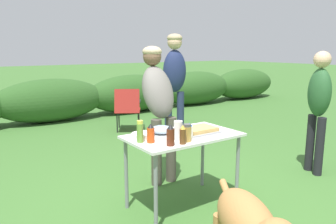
{
  "coord_description": "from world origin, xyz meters",
  "views": [
    {
      "loc": [
        -1.87,
        -2.46,
        1.56
      ],
      "look_at": [
        0.1,
        0.4,
        0.89
      ],
      "focal_mm": 35.0,
      "sensor_mm": 36.0,
      "label": 1
    }
  ],
  "objects": [
    {
      "name": "relish_jar",
      "position": [
        -0.47,
        0.01,
        0.84
      ],
      "size": [
        0.06,
        0.06,
        0.2
      ],
      "color": "olive",
      "rests_on": "folding_table"
    },
    {
      "name": "food_tray",
      "position": [
        0.17,
        -0.03,
        0.77
      ],
      "size": [
        0.37,
        0.28,
        0.06
      ],
      "color": "#9E9EA3",
      "rests_on": "folding_table"
    },
    {
      "name": "hot_sauce_bottle",
      "position": [
        -0.4,
        -0.05,
        0.82
      ],
      "size": [
        0.07,
        0.07,
        0.17
      ],
      "color": "#CC4214",
      "rests_on": "folding_table"
    },
    {
      "name": "spice_jar",
      "position": [
        -0.11,
        -0.21,
        0.82
      ],
      "size": [
        0.08,
        0.08,
        0.16
      ],
      "color": "#B2893D",
      "rests_on": "folding_table"
    },
    {
      "name": "beer_bottle",
      "position": [
        -0.19,
        -0.25,
        0.82
      ],
      "size": [
        0.06,
        0.06,
        0.17
      ],
      "color": "brown",
      "rests_on": "folding_table"
    },
    {
      "name": "standing_person_with_beanie",
      "position": [
        1.27,
        1.92,
        1.13
      ],
      "size": [
        0.46,
        0.4,
        1.8
      ],
      "rotation": [
        0.0,
        0.0,
        -0.4
      ],
      "color": "#232D4C",
      "rests_on": "ground"
    },
    {
      "name": "standing_person_in_gray_fleece",
      "position": [
        0.16,
        0.69,
        0.99
      ],
      "size": [
        0.38,
        0.49,
        1.59
      ],
      "rotation": [
        0.0,
        0.0,
        0.01
      ],
      "color": "#4C473D",
      "rests_on": "ground"
    },
    {
      "name": "plate_stack",
      "position": [
        -0.38,
        0.12,
        0.76
      ],
      "size": [
        0.21,
        0.21,
        0.05
      ],
      "primitive_type": "cylinder",
      "color": "white",
      "rests_on": "folding_table"
    },
    {
      "name": "shrub_hedge",
      "position": [
        0.0,
        4.72,
        0.47
      ],
      "size": [
        14.4,
        0.9,
        0.93
      ],
      "color": "#2D5623",
      "rests_on": "ground"
    },
    {
      "name": "paper_cup_stack",
      "position": [
        -0.14,
        -0.11,
        0.83
      ],
      "size": [
        0.08,
        0.08,
        0.18
      ],
      "primitive_type": "cylinder",
      "color": "white",
      "rests_on": "folding_table"
    },
    {
      "name": "ground_plane",
      "position": [
        0.0,
        0.0,
        0.0
      ],
      "size": [
        60.0,
        60.0,
        0.0
      ],
      "primitive_type": "plane",
      "color": "#3D6B2D"
    },
    {
      "name": "bbq_sauce_bottle",
      "position": [
        -0.31,
        -0.23,
        0.83
      ],
      "size": [
        0.07,
        0.07,
        0.19
      ],
      "color": "#562314",
      "rests_on": "folding_table"
    },
    {
      "name": "standing_person_in_red_jacket",
      "position": [
        1.92,
        -0.23,
        0.93
      ],
      "size": [
        0.34,
        0.39,
        1.54
      ],
      "rotation": [
        0.0,
        0.0,
        -1.94
      ],
      "color": "black",
      "rests_on": "ground"
    },
    {
      "name": "mayo_bottle",
      "position": [
        -0.04,
        -0.15,
        0.81
      ],
      "size": [
        0.06,
        0.06,
        0.15
      ],
      "color": "silver",
      "rests_on": "folding_table"
    },
    {
      "name": "camp_chair_green_behind_table",
      "position": [
        0.97,
        3.02,
        0.47
      ],
      "size": [
        0.7,
        0.74,
        0.83
      ],
      "rotation": [
        0.0,
        0.0,
        -0.54
      ],
      "color": "maroon",
      "rests_on": "ground"
    },
    {
      "name": "mixing_bowl",
      "position": [
        -0.15,
        0.16,
        0.78
      ],
      "size": [
        0.22,
        0.22,
        0.08
      ],
      "primitive_type": "ellipsoid",
      "color": "#99B2CC",
      "rests_on": "folding_table"
    },
    {
      "name": "folding_table",
      "position": [
        0.0,
        0.0,
        0.66
      ],
      "size": [
        1.1,
        0.64,
        0.74
      ],
      "color": "silver",
      "rests_on": "ground"
    }
  ]
}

